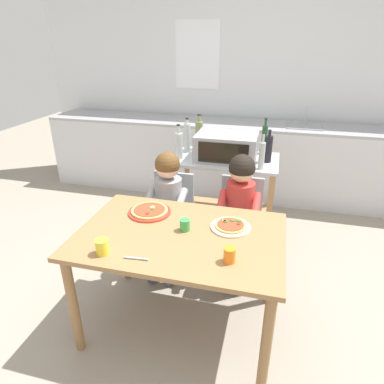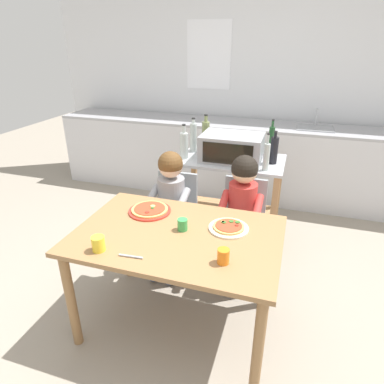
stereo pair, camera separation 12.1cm
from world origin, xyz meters
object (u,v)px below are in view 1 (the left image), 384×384
dining_table (180,247)px  pizza_plate_red_rimmed (150,211)px  bottle_clear_vinegar (268,149)px  drinking_cup_green (185,225)px  dining_chair_right (239,219)px  bottle_tall_green_wine (179,145)px  serving_spoon (136,258)px  toaster_oven (226,147)px  bottle_brown_beer (262,155)px  drinking_cup_yellow (102,247)px  bottle_dark_olive_oil (264,139)px  bottle_squat_spirits (187,137)px  child_in_grey_shirt (166,199)px  kitchen_island_cart (225,187)px  dining_chair_left (171,214)px  pizza_plate_cream (231,226)px  child_in_red_shirt (239,203)px  drinking_cup_orange (229,255)px  bottle_slim_sauce (199,135)px

dining_table → pizza_plate_red_rimmed: bearing=143.5°
bottle_clear_vinegar → drinking_cup_green: bottle_clear_vinegar is taller
dining_table → dining_chair_right: size_ratio=1.58×
bottle_tall_green_wine → serving_spoon: size_ratio=2.23×
bottle_clear_vinegar → serving_spoon: (-0.62, -1.48, -0.23)m
toaster_oven → bottle_brown_beer: size_ratio=1.70×
drinking_cup_green → drinking_cup_yellow: size_ratio=0.85×
bottle_dark_olive_oil → bottle_squat_spirits: (-0.71, -0.13, 0.00)m
dining_chair_right → drinking_cup_yellow: size_ratio=9.10×
bottle_dark_olive_oil → child_in_grey_shirt: bottle_dark_olive_oil is taller
kitchen_island_cart → serving_spoon: (-0.26, -1.48, 0.18)m
bottle_tall_green_wine → bottle_clear_vinegar: bearing=7.8°
bottle_dark_olive_oil → dining_chair_left: (-0.70, -0.71, -0.51)m
pizza_plate_red_rimmed → pizza_plate_cream: bearing=-6.2°
toaster_oven → bottle_tall_green_wine: bearing=-168.9°
child_in_red_shirt → bottle_squat_spirits: bearing=132.2°
dining_chair_right → toaster_oven: bearing=115.6°
bottle_tall_green_wine → dining_chair_right: (0.61, -0.32, -0.49)m
toaster_oven → pizza_plate_cream: 1.03m
kitchen_island_cart → drinking_cup_yellow: (-0.46, -1.48, 0.22)m
bottle_brown_beer → pizza_plate_cream: (-0.13, -0.83, -0.22)m
kitchen_island_cart → pizza_plate_red_rimmed: size_ratio=3.18×
toaster_oven → pizza_plate_red_rimmed: toaster_oven is taller
child_in_grey_shirt → pizza_plate_cream: child_in_grey_shirt is taller
drinking_cup_orange → drinking_cup_yellow: bearing=-171.8°
pizza_plate_red_rimmed → serving_spoon: (0.12, -0.52, -0.01)m
bottle_brown_beer → child_in_grey_shirt: 0.86m
dining_table → serving_spoon: 0.37m
bottle_brown_beer → pizza_plate_cream: 0.86m
kitchen_island_cart → child_in_red_shirt: 0.59m
pizza_plate_cream → drinking_cup_green: drinking_cup_green is taller
dining_table → drinking_cup_orange: (0.34, -0.21, 0.15)m
serving_spoon → dining_table: bearing=63.3°
bottle_dark_olive_oil → child_in_grey_shirt: 1.13m
bottle_slim_sauce → dining_table: bearing=-81.6°
bottle_dark_olive_oil → drinking_cup_green: size_ratio=4.36×
serving_spoon → drinking_cup_green: bearing=63.9°
bottle_tall_green_wine → dining_table: bottle_tall_green_wine is taller
bottle_squat_spirits → bottle_slim_sauce: size_ratio=0.95×
bottle_dark_olive_oil → pizza_plate_red_rimmed: 1.40m
bottle_clear_vinegar → dining_table: bearing=-111.7°
kitchen_island_cart → bottle_slim_sauce: (-0.30, 0.21, 0.43)m
kitchen_island_cart → drinking_cup_green: kitchen_island_cart is taller
drinking_cup_green → pizza_plate_cream: bearing=19.8°
pizza_plate_cream → drinking_cup_yellow: 0.80m
drinking_cup_yellow → bottle_tall_green_wine: bearing=88.0°
kitchen_island_cart → drinking_cup_yellow: bearing=-107.3°
toaster_oven → dining_chair_right: (0.19, -0.40, -0.49)m
drinking_cup_green → serving_spoon: size_ratio=0.54×
bottle_tall_green_wine → pizza_plate_red_rimmed: (0.03, -0.85, -0.22)m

